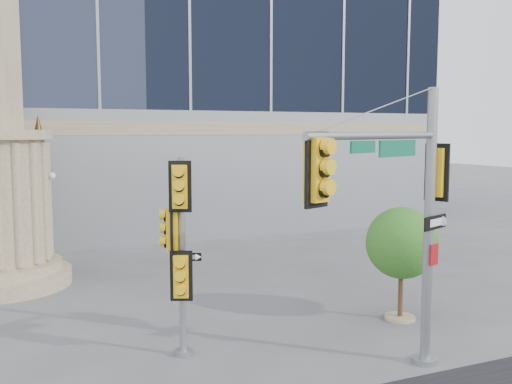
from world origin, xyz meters
name	(u,v)px	position (x,y,z in m)	size (l,w,h in m)	color
ground	(288,356)	(0.00, 0.00, 0.00)	(120.00, 120.00, 0.00)	#545456
main_signal_pole	(404,200)	(1.59, -1.91, 3.70)	(4.38, 2.11, 5.96)	slate
secondary_signal_pole	(179,241)	(-2.23, 0.94, 2.64)	(0.76, 0.75, 4.49)	slate
street_tree	(403,246)	(3.95, 1.12, 2.01)	(1.96, 1.91, 3.05)	gray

